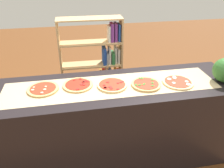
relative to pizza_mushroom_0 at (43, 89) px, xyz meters
The scene contains 9 objects.
ground_plane 1.17m from the pizza_mushroom_0, ahead, with size 12.00×12.00×0.00m, color brown.
counter 0.83m from the pizza_mushroom_0, ahead, with size 2.61×0.73×0.95m, color black.
parchment_paper 0.67m from the pizza_mushroom_0, ahead, with size 2.11×0.47×0.00m, color tan.
pizza_mushroom_0 is the anchor object (origin of this frame).
pizza_pepperoni_1 0.33m from the pizza_mushroom_0, ahead, with size 0.30×0.30×0.02m.
pizza_pepperoni_2 0.67m from the pizza_mushroom_0, ahead, with size 0.29×0.29×0.03m.
pizza_spinach_3 1.00m from the pizza_mushroom_0, ahead, with size 0.29×0.29×0.03m.
pizza_mozzarella_4 1.34m from the pizza_mushroom_0, ahead, with size 0.31×0.31×0.02m.
bookshelf 1.34m from the pizza_mushroom_0, 57.65° to the left, with size 0.90×0.27×1.36m.
Camera 1 is at (-0.35, -1.90, 2.06)m, focal length 36.03 mm.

